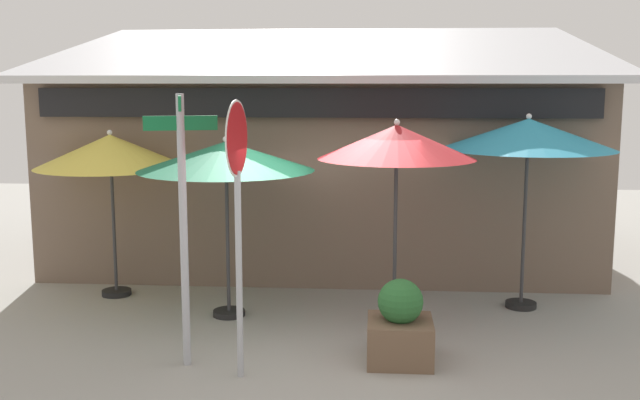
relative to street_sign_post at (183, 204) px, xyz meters
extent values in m
cube|color=#9E9B93|center=(1.45, 0.90, -1.92)|extent=(28.00, 28.00, 0.10)
cube|color=#705B4C|center=(1.20, 5.94, -0.24)|extent=(9.10, 5.31, 3.25)
cube|color=silver|center=(1.20, 5.79, 1.92)|extent=(9.60, 5.93, 1.19)
cube|color=black|center=(1.20, 3.23, 1.04)|extent=(8.50, 0.16, 0.44)
cylinder|color=#A8AAB2|center=(0.00, 0.00, -0.33)|extent=(0.09, 0.09, 3.09)
cube|color=#116B38|center=(0.00, 0.00, 1.12)|extent=(0.23, 0.79, 0.16)
cube|color=#116B38|center=(0.00, 0.00, 0.90)|extent=(0.79, 0.23, 0.16)
cube|color=white|center=(-0.11, 0.41, 1.12)|extent=(0.05, 0.07, 0.16)
cylinder|color=#A8AAB2|center=(0.68, -0.31, -0.73)|extent=(0.07, 0.07, 2.28)
cylinder|color=white|center=(0.68, -0.31, 0.75)|extent=(0.09, 0.81, 0.81)
cylinder|color=red|center=(0.68, -0.31, 0.75)|extent=(0.10, 0.76, 0.76)
cylinder|color=black|center=(-1.79, 2.70, -1.83)|extent=(0.44, 0.44, 0.08)
cylinder|color=#333335|center=(-1.79, 2.70, -0.86)|extent=(0.05, 0.05, 2.01)
cone|color=#EAD14C|center=(-1.79, 2.70, 0.34)|extent=(2.22, 2.22, 0.49)
sphere|color=silver|center=(-1.79, 2.70, 0.61)|extent=(0.08, 0.08, 0.08)
cylinder|color=black|center=(0.13, 1.82, -1.83)|extent=(0.44, 0.44, 0.08)
cylinder|color=#333335|center=(0.13, 1.82, -0.83)|extent=(0.05, 0.05, 2.08)
cone|color=#1E724C|center=(0.13, 1.82, 0.36)|extent=(2.40, 2.40, 0.39)
sphere|color=silver|center=(0.13, 1.82, 0.59)|extent=(0.08, 0.08, 0.08)
cylinder|color=black|center=(2.40, 1.58, -1.83)|extent=(0.44, 0.44, 0.08)
cylinder|color=#333335|center=(2.40, 1.58, -0.73)|extent=(0.05, 0.05, 2.28)
cone|color=#B21E23|center=(2.40, 1.58, 0.58)|extent=(2.05, 2.05, 0.44)
sphere|color=silver|center=(2.40, 1.58, 0.83)|extent=(0.08, 0.08, 0.08)
cylinder|color=black|center=(4.25, 2.52, -1.83)|extent=(0.44, 0.44, 0.08)
cylinder|color=#333335|center=(4.25, 2.52, -0.70)|extent=(0.05, 0.05, 2.34)
cone|color=#2D99BC|center=(4.25, 2.52, 0.63)|extent=(2.41, 2.41, 0.43)
sphere|color=silver|center=(4.25, 2.52, 0.87)|extent=(0.08, 0.08, 0.08)
cube|color=brown|center=(2.44, 0.27, -1.62)|extent=(0.75, 0.75, 0.50)
sphere|color=#28602D|center=(2.44, 0.27, -1.15)|extent=(0.52, 0.52, 0.52)
camera|label=1|loc=(2.13, -8.01, 1.33)|focal=41.72mm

